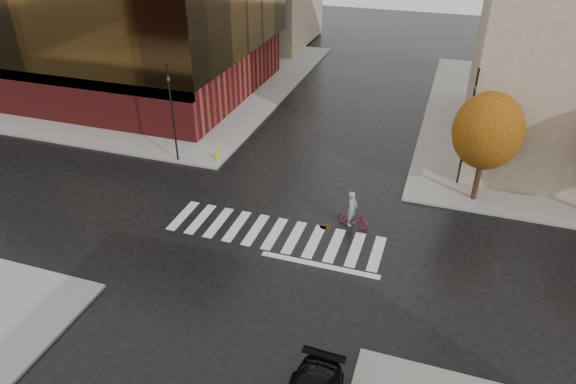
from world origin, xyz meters
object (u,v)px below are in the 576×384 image
object	(u,v)px
cyclist	(353,215)
traffic_light_nw	(172,107)
traffic_light_ne	(469,121)
fire_hydrant	(217,154)

from	to	relation	value
cyclist	traffic_light_nw	bearing A→B (deg)	88.38
traffic_light_nw	traffic_light_ne	distance (m)	18.21
cyclist	traffic_light_ne	xyz separation A→B (m)	(5.22, 6.50, 3.56)
cyclist	traffic_light_nw	xyz separation A→B (m)	(-12.78, 3.80, 3.14)
traffic_light_ne	cyclist	bearing A→B (deg)	72.80
traffic_light_nw	traffic_light_ne	size ratio (longest dim) A/B	0.91
cyclist	fire_hydrant	xyz separation A→B (m)	(-10.28, 4.63, -0.20)
traffic_light_nw	traffic_light_ne	bearing A→B (deg)	98.44
cyclist	fire_hydrant	bearing A→B (deg)	80.70
traffic_light_nw	traffic_light_ne	world-z (taller)	traffic_light_ne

